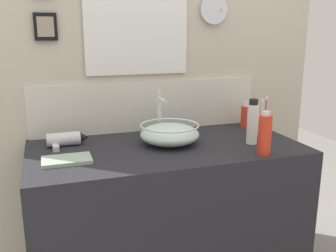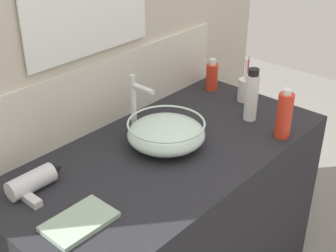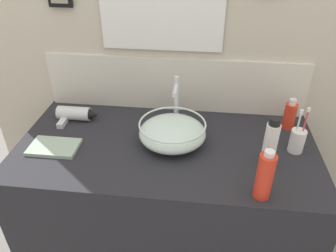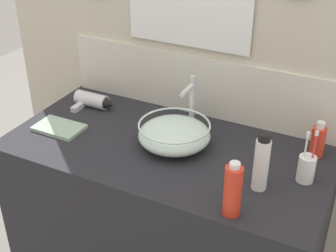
% 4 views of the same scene
% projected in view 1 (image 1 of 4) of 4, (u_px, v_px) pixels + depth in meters
% --- Properties ---
extents(vanity_counter, '(1.32, 0.66, 0.84)m').
position_uv_depth(vanity_counter, '(167.00, 223.00, 1.94)').
color(vanity_counter, '#232328').
rests_on(vanity_counter, ground).
extents(back_panel, '(2.06, 0.10, 2.34)m').
position_uv_depth(back_panel, '(146.00, 70.00, 2.08)').
color(back_panel, beige).
rests_on(back_panel, ground).
extents(glass_bowl_sink, '(0.29, 0.29, 0.10)m').
position_uv_depth(glass_bowl_sink, '(170.00, 134.00, 1.85)').
color(glass_bowl_sink, silver).
rests_on(glass_bowl_sink, vanity_counter).
extents(faucet, '(0.02, 0.12, 0.24)m').
position_uv_depth(faucet, '(160.00, 111.00, 1.98)').
color(faucet, silver).
rests_on(faucet, vanity_counter).
extents(hair_drier, '(0.20, 0.13, 0.07)m').
position_uv_depth(hair_drier, '(66.00, 139.00, 1.83)').
color(hair_drier, silver).
rests_on(hair_drier, vanity_counter).
extents(toothbrush_cup, '(0.06, 0.06, 0.21)m').
position_uv_depth(toothbrush_cup, '(263.00, 125.00, 2.01)').
color(toothbrush_cup, white).
rests_on(toothbrush_cup, vanity_counter).
extents(shampoo_bottle, '(0.06, 0.06, 0.20)m').
position_uv_depth(shampoo_bottle, '(265.00, 135.00, 1.68)').
color(shampoo_bottle, red).
rests_on(shampoo_bottle, vanity_counter).
extents(spray_bottle, '(0.05, 0.05, 0.23)m').
position_uv_depth(spray_bottle, '(253.00, 122.00, 1.85)').
color(spray_bottle, white).
rests_on(spray_bottle, vanity_counter).
extents(soap_dispenser, '(0.06, 0.06, 0.15)m').
position_uv_depth(soap_dispenser, '(246.00, 116.00, 2.18)').
color(soap_dispenser, red).
rests_on(soap_dispenser, vanity_counter).
extents(hand_towel, '(0.21, 0.13, 0.02)m').
position_uv_depth(hand_towel, '(67.00, 160.00, 1.61)').
color(hand_towel, '#99B29E').
rests_on(hand_towel, vanity_counter).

